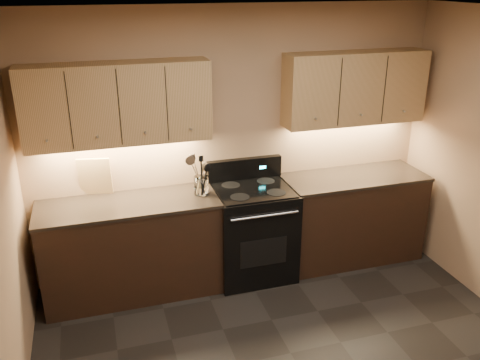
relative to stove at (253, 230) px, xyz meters
The scene contains 15 objects.
ceiling 2.71m from the stove, 92.72° to the right, with size 4.00×4.00×0.00m, color silver.
wall_back 0.88m from the stove, 104.10° to the left, with size 4.00×0.04×2.60m, color tan.
counter_left 1.18m from the stove, behind, with size 1.62×0.62×0.93m.
counter_right 1.10m from the stove, ahead, with size 1.46×0.62×0.93m.
stove is the anchor object (origin of this frame).
upper_cab_left 1.78m from the stove, behind, with size 1.60×0.30×0.70m, color tan.
upper_cab_right 1.73m from the stove, ahead, with size 1.44×0.30×0.70m, color tan.
outlet_plate 1.55m from the stove, 167.24° to the left, with size 0.09×0.01×0.12m, color #B2B5BA.
utensil_crock 0.73m from the stove, behind, with size 0.17×0.17×0.17m.
cutting_board 1.59m from the stove, 169.03° to the left, with size 0.29×0.02×0.37m, color tan.
wooden_spoon 0.81m from the stove, behind, with size 0.06×0.06×0.28m, color tan, non-canonical shape.
black_spoon 0.80m from the stove, behind, with size 0.06×0.06×0.32m, color black, non-canonical shape.
black_turner 0.82m from the stove, behind, with size 0.08×0.08×0.37m, color black, non-canonical shape.
steel_spatula 0.82m from the stove, behind, with size 0.08×0.08×0.39m, color silver, non-canonical shape.
steel_skimmer 0.80m from the stove, behind, with size 0.09×0.09×0.37m, color silver, non-canonical shape.
Camera 1 is at (-1.34, -2.56, 2.82)m, focal length 38.00 mm.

